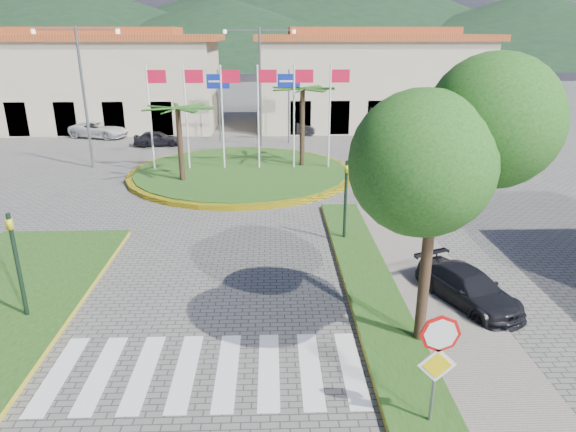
{
  "coord_description": "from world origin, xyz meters",
  "views": [
    {
      "loc": [
        1.72,
        -6.37,
        7.66
      ],
      "look_at": [
        2.19,
        8.0,
        2.5
      ],
      "focal_mm": 32.0,
      "sensor_mm": 36.0,
      "label": 1
    }
  ],
  "objects_px": {
    "white_van": "(99,129)",
    "car_dark_a": "(157,138)",
    "car_side_right": "(468,288)",
    "stop_sign": "(438,354)",
    "deciduous_tree": "(438,148)",
    "roundabout_island": "(242,172)",
    "car_dark_b": "(293,127)"
  },
  "relations": [
    {
      "from": "white_van",
      "to": "car_dark_a",
      "type": "relative_size",
      "value": 1.41
    },
    {
      "from": "white_van",
      "to": "car_side_right",
      "type": "xyz_separation_m",
      "value": [
        19.01,
        -26.39,
        -0.1
      ]
    },
    {
      "from": "car_dark_a",
      "to": "car_side_right",
      "type": "distance_m",
      "value": 27.0
    },
    {
      "from": "stop_sign",
      "to": "deciduous_tree",
      "type": "distance_m",
      "value": 4.59
    },
    {
      "from": "roundabout_island",
      "to": "car_side_right",
      "type": "relative_size",
      "value": 3.47
    },
    {
      "from": "car_dark_b",
      "to": "car_side_right",
      "type": "height_order",
      "value": "car_dark_b"
    },
    {
      "from": "white_van",
      "to": "car_dark_a",
      "type": "bearing_deg",
      "value": -103.69
    },
    {
      "from": "car_side_right",
      "to": "car_dark_a",
      "type": "bearing_deg",
      "value": 98.16
    },
    {
      "from": "stop_sign",
      "to": "car_side_right",
      "type": "xyz_separation_m",
      "value": [
        2.6,
        5.04,
        -1.26
      ]
    },
    {
      "from": "deciduous_tree",
      "to": "white_van",
      "type": "height_order",
      "value": "deciduous_tree"
    },
    {
      "from": "deciduous_tree",
      "to": "car_side_right",
      "type": "relative_size",
      "value": 1.86
    },
    {
      "from": "white_van",
      "to": "car_dark_b",
      "type": "height_order",
      "value": "white_van"
    },
    {
      "from": "deciduous_tree",
      "to": "car_dark_a",
      "type": "relative_size",
      "value": 2.12
    },
    {
      "from": "car_dark_a",
      "to": "car_side_right",
      "type": "bearing_deg",
      "value": -154.34
    },
    {
      "from": "roundabout_island",
      "to": "car_side_right",
      "type": "height_order",
      "value": "roundabout_island"
    },
    {
      "from": "car_side_right",
      "to": "stop_sign",
      "type": "bearing_deg",
      "value": -140.19
    },
    {
      "from": "car_dark_b",
      "to": "car_dark_a",
      "type": "bearing_deg",
      "value": 129.08
    },
    {
      "from": "stop_sign",
      "to": "deciduous_tree",
      "type": "bearing_deg",
      "value": 78.82
    },
    {
      "from": "car_dark_a",
      "to": "car_dark_b",
      "type": "distance_m",
      "value": 10.71
    },
    {
      "from": "stop_sign",
      "to": "deciduous_tree",
      "type": "height_order",
      "value": "deciduous_tree"
    },
    {
      "from": "car_dark_a",
      "to": "white_van",
      "type": "bearing_deg",
      "value": 51.92
    },
    {
      "from": "deciduous_tree",
      "to": "car_side_right",
      "type": "distance_m",
      "value": 5.44
    },
    {
      "from": "white_van",
      "to": "stop_sign",
      "type": "bearing_deg",
      "value": -133.43
    },
    {
      "from": "white_van",
      "to": "car_dark_b",
      "type": "bearing_deg",
      "value": -67.8
    },
    {
      "from": "deciduous_tree",
      "to": "car_dark_b",
      "type": "distance_m",
      "value": 29.65
    },
    {
      "from": "roundabout_island",
      "to": "car_dark_b",
      "type": "bearing_deg",
      "value": 74.19
    },
    {
      "from": "car_dark_a",
      "to": "car_dark_b",
      "type": "height_order",
      "value": "car_dark_b"
    },
    {
      "from": "roundabout_island",
      "to": "deciduous_tree",
      "type": "height_order",
      "value": "deciduous_tree"
    },
    {
      "from": "car_dark_a",
      "to": "car_dark_b",
      "type": "xyz_separation_m",
      "value": [
        9.89,
        4.1,
        0.06
      ]
    },
    {
      "from": "roundabout_island",
      "to": "white_van",
      "type": "relative_size",
      "value": 2.81
    },
    {
      "from": "car_dark_b",
      "to": "deciduous_tree",
      "type": "bearing_deg",
      "value": -159.46
    },
    {
      "from": "roundabout_island",
      "to": "deciduous_tree",
      "type": "xyz_separation_m",
      "value": [
        5.5,
        -17.0,
        5.0
      ]
    }
  ]
}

